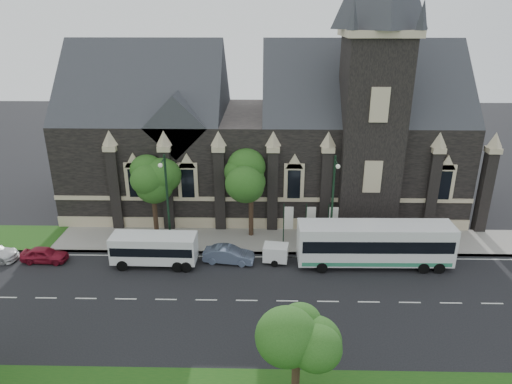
{
  "coord_description": "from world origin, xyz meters",
  "views": [
    {
      "loc": [
        4.3,
        -28.78,
        19.96
      ],
      "look_at": [
        3.56,
        6.0,
        6.28
      ],
      "focal_mm": 32.38,
      "sensor_mm": 36.0,
      "label": 1
    }
  ],
  "objects_px": {
    "tree_walk_left": "(155,178)",
    "box_trailer": "(276,253)",
    "banner_flag_right": "(331,221)",
    "tour_coach": "(375,243)",
    "sedan": "(229,255)",
    "tree_park_east": "(301,331)",
    "street_lamp_mid": "(167,199)",
    "banner_flag_left": "(287,220)",
    "banner_flag_center": "(309,220)",
    "shuttle_bus": "(154,248)",
    "street_lamp_near": "(333,201)",
    "car_far_red": "(44,255)",
    "tree_walk_right": "(253,178)"
  },
  "relations": [
    {
      "from": "banner_flag_right",
      "to": "sedan",
      "type": "xyz_separation_m",
      "value": [
        -9.03,
        -3.42,
        -1.67
      ]
    },
    {
      "from": "sedan",
      "to": "street_lamp_near",
      "type": "bearing_deg",
      "value": -73.01
    },
    {
      "from": "tree_park_east",
      "to": "street_lamp_mid",
      "type": "relative_size",
      "value": 0.7
    },
    {
      "from": "sedan",
      "to": "tree_walk_left",
      "type": "bearing_deg",
      "value": 61.14
    },
    {
      "from": "sedan",
      "to": "banner_flag_left",
      "type": "bearing_deg",
      "value": -48.61
    },
    {
      "from": "street_lamp_mid",
      "to": "tour_coach",
      "type": "height_order",
      "value": "street_lamp_mid"
    },
    {
      "from": "tree_walk_left",
      "to": "banner_flag_left",
      "type": "bearing_deg",
      "value": -8.02
    },
    {
      "from": "tour_coach",
      "to": "sedan",
      "type": "xyz_separation_m",
      "value": [
        -12.17,
        0.17,
        -1.31
      ]
    },
    {
      "from": "street_lamp_mid",
      "to": "shuttle_bus",
      "type": "bearing_deg",
      "value": -113.64
    },
    {
      "from": "tree_walk_right",
      "to": "car_far_red",
      "type": "height_order",
      "value": "tree_walk_right"
    },
    {
      "from": "tree_walk_left",
      "to": "box_trailer",
      "type": "height_order",
      "value": "tree_walk_left"
    },
    {
      "from": "tree_park_east",
      "to": "shuttle_bus",
      "type": "distance_m",
      "value": 18.4
    },
    {
      "from": "street_lamp_near",
      "to": "tour_coach",
      "type": "bearing_deg",
      "value": -26.17
    },
    {
      "from": "street_lamp_near",
      "to": "banner_flag_left",
      "type": "distance_m",
      "value": 4.99
    },
    {
      "from": "banner_flag_left",
      "to": "car_far_red",
      "type": "xyz_separation_m",
      "value": [
        -20.71,
        -3.66,
        -1.72
      ]
    },
    {
      "from": "banner_flag_right",
      "to": "shuttle_bus",
      "type": "distance_m",
      "value": 15.7
    },
    {
      "from": "banner_flag_left",
      "to": "banner_flag_center",
      "type": "relative_size",
      "value": 1.0
    },
    {
      "from": "banner_flag_left",
      "to": "tour_coach",
      "type": "distance_m",
      "value": 8.0
    },
    {
      "from": "tree_walk_right",
      "to": "tree_walk_left",
      "type": "bearing_deg",
      "value": -179.94
    },
    {
      "from": "shuttle_bus",
      "to": "car_far_red",
      "type": "bearing_deg",
      "value": 179.27
    },
    {
      "from": "street_lamp_near",
      "to": "banner_flag_center",
      "type": "xyz_separation_m",
      "value": [
        -1.71,
        1.91,
        -2.73
      ]
    },
    {
      "from": "tree_walk_right",
      "to": "street_lamp_mid",
      "type": "height_order",
      "value": "street_lamp_mid"
    },
    {
      "from": "tree_walk_right",
      "to": "banner_flag_center",
      "type": "distance_m",
      "value": 6.36
    },
    {
      "from": "banner_flag_right",
      "to": "tour_coach",
      "type": "distance_m",
      "value": 4.78
    },
    {
      "from": "banner_flag_right",
      "to": "shuttle_bus",
      "type": "relative_size",
      "value": 0.57
    },
    {
      "from": "banner_flag_left",
      "to": "box_trailer",
      "type": "bearing_deg",
      "value": -107.57
    },
    {
      "from": "tree_walk_left",
      "to": "sedan",
      "type": "xyz_separation_m",
      "value": [
        7.05,
        -5.13,
        -5.02
      ]
    },
    {
      "from": "street_lamp_near",
      "to": "banner_flag_right",
      "type": "relative_size",
      "value": 2.25
    },
    {
      "from": "street_lamp_near",
      "to": "banner_flag_left",
      "type": "bearing_deg",
      "value": 152.82
    },
    {
      "from": "street_lamp_mid",
      "to": "banner_flag_left",
      "type": "relative_size",
      "value": 2.25
    },
    {
      "from": "tree_walk_right",
      "to": "tour_coach",
      "type": "bearing_deg",
      "value": -27.43
    },
    {
      "from": "shuttle_bus",
      "to": "box_trailer",
      "type": "height_order",
      "value": "shuttle_bus"
    },
    {
      "from": "street_lamp_mid",
      "to": "banner_flag_right",
      "type": "distance_m",
      "value": 14.67
    },
    {
      "from": "street_lamp_near",
      "to": "sedan",
      "type": "xyz_separation_m",
      "value": [
        -8.74,
        -1.52,
        -4.4
      ]
    },
    {
      "from": "shuttle_bus",
      "to": "car_far_red",
      "type": "height_order",
      "value": "shuttle_bus"
    },
    {
      "from": "tree_walk_left",
      "to": "banner_flag_right",
      "type": "bearing_deg",
      "value": -6.04
    },
    {
      "from": "tree_walk_right",
      "to": "street_lamp_mid",
      "type": "relative_size",
      "value": 0.87
    },
    {
      "from": "street_lamp_near",
      "to": "banner_flag_left",
      "type": "height_order",
      "value": "street_lamp_near"
    },
    {
      "from": "tree_park_east",
      "to": "banner_flag_left",
      "type": "height_order",
      "value": "tree_park_east"
    },
    {
      "from": "banner_flag_center",
      "to": "shuttle_bus",
      "type": "height_order",
      "value": "banner_flag_center"
    },
    {
      "from": "tree_park_east",
      "to": "tree_walk_right",
      "type": "xyz_separation_m",
      "value": [
        -2.96,
        20.04,
        1.2
      ]
    },
    {
      "from": "tree_walk_left",
      "to": "shuttle_bus",
      "type": "bearing_deg",
      "value": -80.87
    },
    {
      "from": "tree_walk_right",
      "to": "box_trailer",
      "type": "xyz_separation_m",
      "value": [
        2.02,
        -5.03,
        -4.92
      ]
    },
    {
      "from": "tree_walk_left",
      "to": "shuttle_bus",
      "type": "height_order",
      "value": "tree_walk_left"
    },
    {
      "from": "street_lamp_mid",
      "to": "banner_flag_right",
      "type": "height_order",
      "value": "street_lamp_mid"
    },
    {
      "from": "tree_walk_left",
      "to": "box_trailer",
      "type": "relative_size",
      "value": 2.52
    },
    {
      "from": "tour_coach",
      "to": "tree_walk_right",
      "type": "bearing_deg",
      "value": 151.8
    },
    {
      "from": "street_lamp_near",
      "to": "car_far_red",
      "type": "xyz_separation_m",
      "value": [
        -24.42,
        -1.75,
        -4.45
      ]
    },
    {
      "from": "tree_walk_right",
      "to": "banner_flag_center",
      "type": "relative_size",
      "value": 1.95
    },
    {
      "from": "tree_park_east",
      "to": "street_lamp_near",
      "type": "height_order",
      "value": "street_lamp_near"
    }
  ]
}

